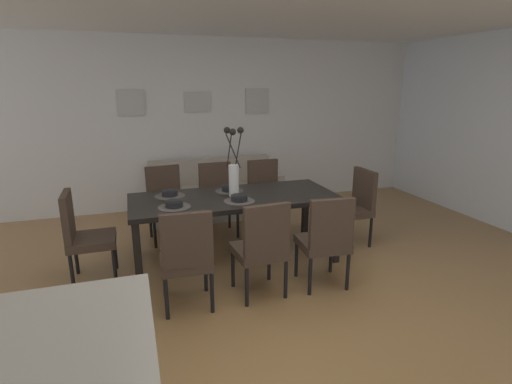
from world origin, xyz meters
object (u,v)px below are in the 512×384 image
at_px(dining_chair_mid_right, 265,191).
at_px(centerpiece_vase, 234,170).
at_px(framed_picture_right, 257,101).
at_px(dining_chair_mid_left, 326,237).
at_px(dining_table, 234,202).
at_px(dining_chair_head_east, 355,203).
at_px(dining_chair_head_west, 83,233).
at_px(framed_picture_left, 131,103).
at_px(dining_chair_near_right, 165,200).
at_px(dining_chair_far_right, 217,195).
at_px(bowl_far_left, 239,198).
at_px(dining_chair_far_left, 262,245).
at_px(bowl_near_left, 174,203).
at_px(framed_picture_center, 197,102).
at_px(bowl_far_right, 229,188).
at_px(sofa, 215,195).
at_px(dining_chair_near_left, 186,255).
at_px(bowl_near_right, 170,193).

bearing_deg(dining_chair_mid_right, centerpiece_vase, -127.16).
bearing_deg(framed_picture_right, dining_chair_mid_left, -95.71).
bearing_deg(dining_chair_mid_right, dining_table, -127.15).
bearing_deg(dining_chair_head_east, dining_chair_head_west, -179.23).
bearing_deg(dining_chair_head_west, centerpiece_vase, 1.02).
height_order(dining_table, framed_picture_left, framed_picture_left).
relative_size(dining_chair_mid_left, dining_chair_mid_right, 1.00).
distance_m(dining_chair_near_right, dining_chair_far_right, 0.66).
relative_size(dining_chair_mid_right, bowl_far_left, 5.41).
height_order(bowl_far_left, framed_picture_right, framed_picture_right).
xyz_separation_m(dining_table, bowl_far_left, (0.00, -0.21, 0.11)).
bearing_deg(dining_chair_far_right, framed_picture_left, 127.08).
relative_size(dining_chair_mid_left, dining_chair_head_east, 1.00).
xyz_separation_m(dining_chair_mid_left, framed_picture_right, (0.30, 3.02, 1.13)).
bearing_deg(framed_picture_left, dining_chair_far_left, -71.66).
height_order(bowl_near_left, framed_picture_center, framed_picture_center).
bearing_deg(dining_chair_far_left, dining_chair_mid_left, -1.64).
xyz_separation_m(dining_table, dining_chair_far_left, (0.03, -0.85, -0.16)).
distance_m(bowl_near_left, framed_picture_right, 3.00).
xyz_separation_m(bowl_far_right, sofa, (0.14, 1.47, -0.50)).
distance_m(dining_table, sofa, 1.73).
xyz_separation_m(bowl_near_left, framed_picture_left, (-0.30, 2.37, 0.86)).
height_order(bowl_near_left, framed_picture_left, framed_picture_left).
distance_m(dining_chair_mid_right, bowl_far_left, 1.30).
bearing_deg(framed_picture_left, sofa, -23.64).
height_order(dining_table, bowl_near_left, bowl_near_left).
distance_m(framed_picture_center, framed_picture_right, 0.96).
bearing_deg(framed_picture_left, dining_chair_near_right, -76.63).
bearing_deg(dining_chair_head_west, dining_table, 0.97).
xyz_separation_m(sofa, framed_picture_left, (-1.10, 0.48, 1.37)).
relative_size(bowl_near_left, framed_picture_center, 0.44).
distance_m(dining_chair_near_left, bowl_far_left, 0.95).
bearing_deg(sofa, bowl_near_left, -112.93).
distance_m(centerpiece_vase, bowl_far_right, 0.32).
bearing_deg(dining_table, dining_chair_head_east, 0.58).
distance_m(framed_picture_left, framed_picture_right, 1.93).
xyz_separation_m(framed_picture_center, framed_picture_right, (0.96, -0.00, 0.00)).
xyz_separation_m(dining_chair_mid_right, framed_picture_right, (0.30, 1.28, 1.13)).
bearing_deg(centerpiece_vase, bowl_near_left, -162.38).
bearing_deg(bowl_near_left, bowl_near_right, 90.00).
xyz_separation_m(dining_chair_near_left, framed_picture_right, (1.61, 3.01, 1.13)).
xyz_separation_m(dining_chair_near_right, dining_chair_mid_right, (1.33, 0.00, 0.00)).
bearing_deg(bowl_near_right, bowl_far_right, 0.00).
bearing_deg(bowl_far_right, dining_chair_mid_left, -58.30).
height_order(dining_chair_head_east, framed_picture_left, framed_picture_left).
bearing_deg(dining_chair_mid_left, dining_chair_mid_right, 89.87).
height_order(dining_chair_near_right, framed_picture_center, framed_picture_center).
bearing_deg(bowl_near_left, dining_chair_head_west, 168.19).
height_order(bowl_near_left, bowl_far_left, same).
height_order(bowl_far_left, framed_picture_center, framed_picture_center).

